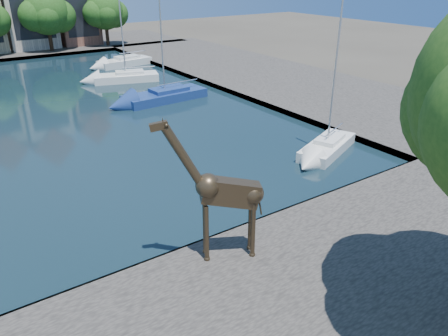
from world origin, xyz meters
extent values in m
plane|color=#38332B|center=(0.00, 0.00, 0.00)|extent=(160.00, 160.00, 0.00)
cube|color=black|center=(0.00, 24.00, 0.04)|extent=(38.00, 50.00, 0.08)
cube|color=#47433E|center=(25.00, 24.00, 0.25)|extent=(14.00, 52.00, 0.50)
cube|color=#BCB0A0|center=(8.50, 56.00, 6.50)|extent=(6.37, 9.00, 12.00)
cube|color=black|center=(8.50, 51.52, 6.50)|extent=(5.20, 0.05, 9.00)
cube|color=brown|center=(15.00, 56.00, 5.75)|extent=(5.39, 9.00, 10.50)
cube|color=black|center=(15.00, 51.52, 5.75)|extent=(4.40, 0.05, 7.88)
cylinder|color=#332114|center=(10.00, 50.50, 2.10)|extent=(0.50, 0.50, 3.20)
sphere|color=#1E3D11|center=(10.00, 50.50, 5.44)|extent=(5.80, 5.80, 5.80)
sphere|color=#1E3D11|center=(11.74, 50.80, 4.86)|extent=(4.35, 4.35, 4.35)
sphere|color=#1E3D11|center=(8.40, 50.10, 5.15)|extent=(4.06, 4.06, 4.06)
cylinder|color=#332114|center=(18.00, 50.50, 2.10)|extent=(0.50, 0.50, 3.20)
sphere|color=#1E3D11|center=(18.00, 50.50, 5.26)|extent=(5.20, 5.20, 5.20)
sphere|color=#1E3D11|center=(19.56, 50.80, 4.74)|extent=(3.90, 3.90, 3.90)
sphere|color=#1E3D11|center=(16.57, 50.10, 5.00)|extent=(3.64, 3.64, 3.64)
cylinder|color=#3A2C1D|center=(2.33, -1.31, 1.67)|extent=(0.18, 0.18, 2.35)
cylinder|color=#3A2C1D|center=(2.55, -0.87, 1.67)|extent=(0.18, 0.18, 2.35)
cylinder|color=#3A2C1D|center=(3.95, -2.08, 1.67)|extent=(0.18, 0.18, 2.35)
cylinder|color=#3A2C1D|center=(4.16, -1.64, 1.67)|extent=(0.18, 0.18, 2.35)
cube|color=#3A2C1D|center=(3.30, -1.50, 3.24)|extent=(2.32, 1.54, 1.37)
cylinder|color=#3A2C1D|center=(1.79, -0.78, 4.77)|extent=(1.50, 0.95, 2.43)
cube|color=#3A2C1D|center=(1.07, -0.44, 5.96)|extent=(0.68, 0.46, 0.37)
cube|color=silver|center=(15.00, 4.42, 0.51)|extent=(5.63, 3.73, 0.85)
cube|color=silver|center=(15.00, 4.42, 0.79)|extent=(2.65, 2.08, 0.47)
cylinder|color=#B2B2B7|center=(15.00, 4.42, 5.32)|extent=(0.11, 0.11, 9.14)
cube|color=navy|center=(12.00, 20.96, 0.57)|extent=(7.60, 3.08, 0.98)
cube|color=navy|center=(12.00, 20.96, 0.90)|extent=(3.37, 2.03, 0.54)
cylinder|color=#B2B2B7|center=(12.00, 20.96, 6.57)|extent=(0.13, 0.13, 11.46)
cube|color=silver|center=(12.00, 29.62, 0.56)|extent=(6.83, 4.07, 0.97)
cube|color=silver|center=(12.00, 29.62, 0.89)|extent=(3.16, 2.35, 0.54)
cylinder|color=#B2B2B7|center=(12.00, 29.62, 6.13)|extent=(0.13, 0.13, 10.59)
cube|color=silver|center=(15.00, 37.20, 0.59)|extent=(6.58, 3.07, 1.02)
cube|color=silver|center=(15.00, 37.20, 0.93)|extent=(2.96, 1.92, 0.57)
cylinder|color=#B2B2B7|center=(15.00, 37.20, 4.88)|extent=(0.14, 0.14, 8.00)
camera|label=1|loc=(-4.96, -13.15, 10.80)|focal=35.00mm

